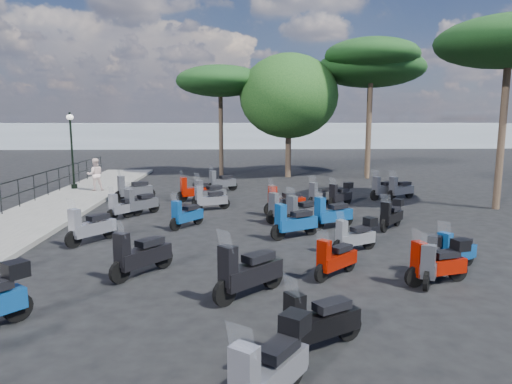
{
  "coord_description": "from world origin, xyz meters",
  "views": [
    {
      "loc": [
        0.71,
        -13.07,
        3.56
      ],
      "look_at": [
        1.34,
        1.57,
        1.2
      ],
      "focal_mm": 32.0,
      "sensor_mm": 36.0,
      "label": 1
    }
  ],
  "objects_px": {
    "scooter_32": "(283,208)",
    "scooter_22": "(285,202)",
    "scooter_14": "(335,259)",
    "scooter_2": "(91,227)",
    "scooter_28": "(340,195)",
    "scooter_29": "(384,189)",
    "scooter_5": "(134,190)",
    "scooter_30": "(400,189)",
    "scooter_7": "(248,273)",
    "scooter_16": "(210,199)",
    "pine_2": "(220,81)",
    "scooter_19": "(438,263)",
    "pine_3": "(510,43)",
    "scooter_10": "(195,191)",
    "scooter_21": "(332,214)",
    "scooter_17": "(209,194)",
    "scooter_26": "(431,262)",
    "broadleaf_tree": "(289,96)",
    "scooter_3": "(124,207)",
    "pine_0": "(372,56)",
    "scooter_9": "(186,215)",
    "scooter_25": "(455,253)",
    "scooter_20": "(355,236)",
    "scooter_8": "(141,255)",
    "scooter_13": "(319,323)",
    "pine_1": "(370,69)",
    "lamp_post_2": "(72,145)",
    "scooter_31": "(294,222)",
    "scooter_4": "(140,203)",
    "scooter_27": "(392,215)",
    "scooter_11": "(221,182)",
    "scooter_23": "(320,195)"
  },
  "relations": [
    {
      "from": "scooter_32",
      "to": "scooter_22",
      "type": "bearing_deg",
      "value": -49.75
    },
    {
      "from": "scooter_14",
      "to": "scooter_2",
      "type": "bearing_deg",
      "value": 21.82
    },
    {
      "from": "scooter_28",
      "to": "scooter_29",
      "type": "bearing_deg",
      "value": -98.83
    },
    {
      "from": "scooter_5",
      "to": "scooter_30",
      "type": "relative_size",
      "value": 1.1
    },
    {
      "from": "scooter_7",
      "to": "scooter_16",
      "type": "relative_size",
      "value": 0.99
    },
    {
      "from": "pine_2",
      "to": "scooter_32",
      "type": "bearing_deg",
      "value": -79.01
    },
    {
      "from": "scooter_19",
      "to": "pine_3",
      "type": "xyz_separation_m",
      "value": [
        6.0,
        8.15,
        5.92
      ]
    },
    {
      "from": "scooter_10",
      "to": "scooter_21",
      "type": "distance_m",
      "value": 7.16
    },
    {
      "from": "scooter_17",
      "to": "scooter_26",
      "type": "bearing_deg",
      "value": 171.2
    },
    {
      "from": "scooter_30",
      "to": "broadleaf_tree",
      "type": "xyz_separation_m",
      "value": [
        -4.08,
        8.22,
        4.43
      ]
    },
    {
      "from": "scooter_3",
      "to": "pine_0",
      "type": "bearing_deg",
      "value": -98.08
    },
    {
      "from": "scooter_9",
      "to": "scooter_26",
      "type": "relative_size",
      "value": 0.93
    },
    {
      "from": "scooter_25",
      "to": "scooter_3",
      "type": "bearing_deg",
      "value": 23.0
    },
    {
      "from": "scooter_20",
      "to": "scooter_9",
      "type": "bearing_deg",
      "value": 30.47
    },
    {
      "from": "scooter_21",
      "to": "scooter_28",
      "type": "xyz_separation_m",
      "value": [
        1.17,
        3.88,
        -0.02
      ]
    },
    {
      "from": "broadleaf_tree",
      "to": "scooter_8",
      "type": "bearing_deg",
      "value": -106.78
    },
    {
      "from": "scooter_3",
      "to": "scooter_13",
      "type": "relative_size",
      "value": 0.83
    },
    {
      "from": "scooter_7",
      "to": "pine_1",
      "type": "bearing_deg",
      "value": -64.36
    },
    {
      "from": "scooter_21",
      "to": "scooter_2",
      "type": "bearing_deg",
      "value": 72.74
    },
    {
      "from": "scooter_8",
      "to": "pine_3",
      "type": "distance_m",
      "value": 15.69
    },
    {
      "from": "scooter_8",
      "to": "pine_2",
      "type": "xyz_separation_m",
      "value": [
        1.23,
        18.82,
        5.34
      ]
    },
    {
      "from": "lamp_post_2",
      "to": "scooter_2",
      "type": "bearing_deg",
      "value": -92.78
    },
    {
      "from": "scooter_31",
      "to": "lamp_post_2",
      "type": "bearing_deg",
      "value": 17.42
    },
    {
      "from": "scooter_10",
      "to": "scooter_32",
      "type": "distance_m",
      "value": 5.35
    },
    {
      "from": "scooter_19",
      "to": "pine_3",
      "type": "relative_size",
      "value": 0.21
    },
    {
      "from": "scooter_25",
      "to": "scooter_28",
      "type": "height_order",
      "value": "scooter_25"
    },
    {
      "from": "scooter_4",
      "to": "scooter_21",
      "type": "height_order",
      "value": "scooter_21"
    },
    {
      "from": "scooter_31",
      "to": "scooter_8",
      "type": "bearing_deg",
      "value": 100.56
    },
    {
      "from": "scooter_31",
      "to": "pine_0",
      "type": "height_order",
      "value": "pine_0"
    },
    {
      "from": "scooter_25",
      "to": "pine_3",
      "type": "xyz_separation_m",
      "value": [
        5.21,
        7.28,
        5.96
      ]
    },
    {
      "from": "scooter_27",
      "to": "scooter_7",
      "type": "bearing_deg",
      "value": 89.82
    },
    {
      "from": "scooter_27",
      "to": "scooter_28",
      "type": "bearing_deg",
      "value": -38.58
    },
    {
      "from": "scooter_30",
      "to": "scooter_11",
      "type": "bearing_deg",
      "value": 41.38
    },
    {
      "from": "scooter_2",
      "to": "scooter_16",
      "type": "height_order",
      "value": "scooter_2"
    },
    {
      "from": "scooter_14",
      "to": "scooter_4",
      "type": "bearing_deg",
      "value": -2.54
    },
    {
      "from": "scooter_21",
      "to": "scooter_25",
      "type": "distance_m",
      "value": 4.73
    },
    {
      "from": "scooter_5",
      "to": "broadleaf_tree",
      "type": "relative_size",
      "value": 0.22
    },
    {
      "from": "scooter_4",
      "to": "scooter_19",
      "type": "xyz_separation_m",
      "value": [
        7.93,
        -7.51,
        0.02
      ]
    },
    {
      "from": "scooter_23",
      "to": "pine_0",
      "type": "relative_size",
      "value": 0.16
    },
    {
      "from": "scooter_20",
      "to": "scooter_8",
      "type": "bearing_deg",
      "value": 79.38
    },
    {
      "from": "scooter_19",
      "to": "scooter_26",
      "type": "bearing_deg",
      "value": 25.54
    },
    {
      "from": "lamp_post_2",
      "to": "scooter_22",
      "type": "height_order",
      "value": "lamp_post_2"
    },
    {
      "from": "lamp_post_2",
      "to": "scooter_10",
      "type": "xyz_separation_m",
      "value": [
        6.22,
        -3.03,
        -1.79
      ]
    },
    {
      "from": "scooter_16",
      "to": "scooter_19",
      "type": "bearing_deg",
      "value": -169.01
    },
    {
      "from": "scooter_5",
      "to": "scooter_29",
      "type": "relative_size",
      "value": 1.1
    },
    {
      "from": "scooter_2",
      "to": "scooter_17",
      "type": "height_order",
      "value": "scooter_17"
    },
    {
      "from": "scooter_19",
      "to": "scooter_22",
      "type": "xyz_separation_m",
      "value": [
        -2.55,
        7.38,
        0.02
      ]
    },
    {
      "from": "scooter_4",
      "to": "scooter_9",
      "type": "height_order",
      "value": "scooter_4"
    },
    {
      "from": "scooter_30",
      "to": "scooter_31",
      "type": "distance_m",
      "value": 8.45
    },
    {
      "from": "scooter_29",
      "to": "pine_0",
      "type": "distance_m",
      "value": 9.96
    }
  ]
}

